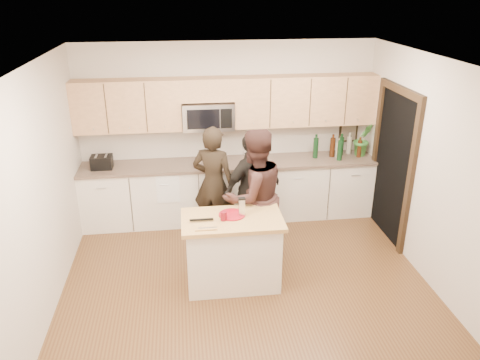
{
  "coord_description": "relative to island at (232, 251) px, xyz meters",
  "views": [
    {
      "loc": [
        -0.7,
        -4.96,
        3.46
      ],
      "look_at": [
        -0.02,
        0.35,
        1.2
      ],
      "focal_mm": 35.0,
      "sensor_mm": 36.0,
      "label": 1
    }
  ],
  "objects": [
    {
      "name": "floor",
      "position": [
        0.17,
        0.08,
        -0.45
      ],
      "size": [
        4.5,
        4.5,
        0.0
      ],
      "primitive_type": "plane",
      "color": "brown",
      "rests_on": "ground"
    },
    {
      "name": "room_shell",
      "position": [
        0.17,
        0.08,
        1.28
      ],
      "size": [
        4.52,
        4.02,
        2.71
      ],
      "color": "beige",
      "rests_on": "ground"
    },
    {
      "name": "back_cabinetry",
      "position": [
        0.17,
        1.77,
        0.02
      ],
      "size": [
        4.5,
        0.66,
        0.94
      ],
      "color": "silver",
      "rests_on": "ground"
    },
    {
      "name": "upper_cabinetry",
      "position": [
        0.2,
        1.92,
        1.39
      ],
      "size": [
        4.5,
        0.33,
        0.75
      ],
      "color": "tan",
      "rests_on": "ground"
    },
    {
      "name": "microwave",
      "position": [
        -0.14,
        1.88,
        1.2
      ],
      "size": [
        0.76,
        0.41,
        0.4
      ],
      "color": "silver",
      "rests_on": "ground"
    },
    {
      "name": "doorway",
      "position": [
        2.4,
        0.98,
        0.7
      ],
      "size": [
        0.06,
        1.25,
        2.2
      ],
      "color": "black",
      "rests_on": "ground"
    },
    {
      "name": "framed_picture",
      "position": [
        2.12,
        2.06,
        0.83
      ],
      "size": [
        0.3,
        0.03,
        0.38
      ],
      "color": "black",
      "rests_on": "ground"
    },
    {
      "name": "dish_towel",
      "position": [
        -0.78,
        1.58,
        0.35
      ],
      "size": [
        0.34,
        0.6,
        0.48
      ],
      "color": "white",
      "rests_on": "ground"
    },
    {
      "name": "island",
      "position": [
        0.0,
        0.0,
        0.0
      ],
      "size": [
        1.2,
        0.71,
        0.9
      ],
      "rotation": [
        0.0,
        0.0,
        -0.01
      ],
      "color": "silver",
      "rests_on": "ground"
    },
    {
      "name": "red_plate",
      "position": [
        0.01,
        0.08,
        0.45
      ],
      "size": [
        0.32,
        0.32,
        0.02
      ],
      "primitive_type": "cylinder",
      "color": "maroon",
      "rests_on": "island"
    },
    {
      "name": "box_grater",
      "position": [
        0.12,
        0.05,
        0.57
      ],
      "size": [
        0.08,
        0.06,
        0.22
      ],
      "color": "silver",
      "rests_on": "red_plate"
    },
    {
      "name": "drink_glass",
      "position": [
        -0.11,
        -0.04,
        0.5
      ],
      "size": [
        0.07,
        0.07,
        0.11
      ],
      "primitive_type": "cylinder",
      "color": "maroon",
      "rests_on": "island"
    },
    {
      "name": "cutting_board",
      "position": [
        -0.32,
        -0.19,
        0.45
      ],
      "size": [
        0.25,
        0.17,
        0.02
      ],
      "primitive_type": "cube",
      "rotation": [
        0.0,
        0.0,
        -0.01
      ],
      "color": "tan",
      "rests_on": "island"
    },
    {
      "name": "tongs",
      "position": [
        -0.36,
        -0.04,
        0.47
      ],
      "size": [
        0.28,
        0.03,
        0.02
      ],
      "primitive_type": "cube",
      "rotation": [
        0.0,
        0.0,
        -0.01
      ],
      "color": "black",
      "rests_on": "cutting_board"
    },
    {
      "name": "knife",
      "position": [
        -0.31,
        -0.23,
        0.47
      ],
      "size": [
        0.22,
        0.02,
        0.01
      ],
      "primitive_type": "cube",
      "rotation": [
        0.0,
        0.0,
        -0.01
      ],
      "color": "silver",
      "rests_on": "cutting_board"
    },
    {
      "name": "toaster",
      "position": [
        -1.73,
        1.75,
        0.58
      ],
      "size": [
        0.3,
        0.23,
        0.2
      ],
      "color": "black",
      "rests_on": "back_cabinetry"
    },
    {
      "name": "bottle_cluster",
      "position": [
        1.88,
        1.79,
        0.66
      ],
      "size": [
        0.76,
        0.36,
        0.38
      ],
      "color": "black",
      "rests_on": "back_cabinetry"
    },
    {
      "name": "orchid",
      "position": [
        2.27,
        1.8,
        0.75
      ],
      "size": [
        0.32,
        0.27,
        0.53
      ],
      "primitive_type": "imported",
      "rotation": [
        0.0,
        0.0,
        0.13
      ],
      "color": "#387D32",
      "rests_on": "back_cabinetry"
    },
    {
      "name": "woman_left",
      "position": [
        -0.13,
        1.2,
        0.39
      ],
      "size": [
        0.72,
        0.61,
        1.68
      ],
      "primitive_type": "imported",
      "rotation": [
        0.0,
        0.0,
        2.73
      ],
      "color": "black",
      "rests_on": "ground"
    },
    {
      "name": "woman_center",
      "position": [
        0.35,
        0.55,
        0.45
      ],
      "size": [
        1.08,
        0.98,
        1.82
      ],
      "primitive_type": "imported",
      "rotation": [
        0.0,
        0.0,
        3.55
      ],
      "color": "#341D1A",
      "rests_on": "ground"
    },
    {
      "name": "woman_right",
      "position": [
        0.39,
        1.03,
        0.35
      ],
      "size": [
        1.01,
        0.78,
        1.6
      ],
      "primitive_type": "imported",
      "rotation": [
        0.0,
        0.0,
        3.63
      ],
      "color": "black",
      "rests_on": "ground"
    }
  ]
}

